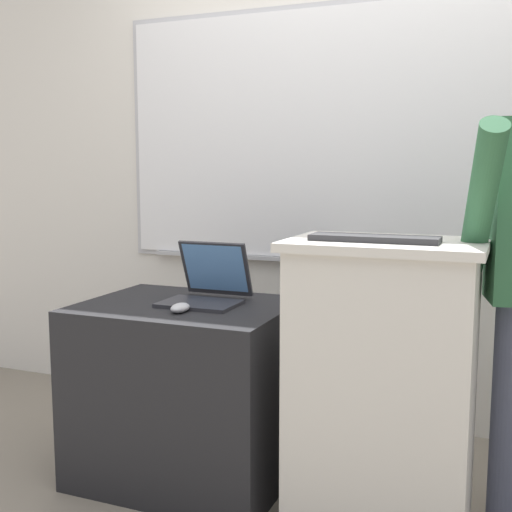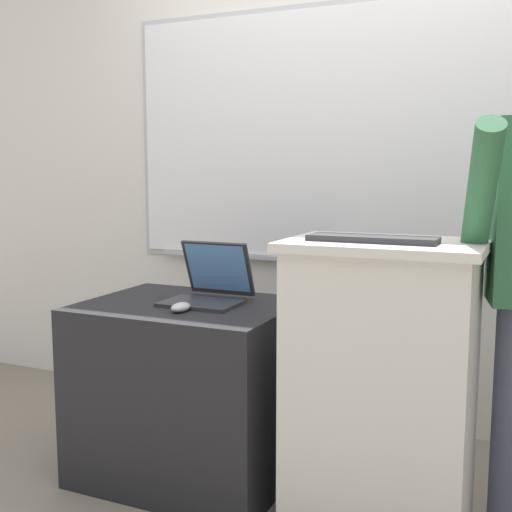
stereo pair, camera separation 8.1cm
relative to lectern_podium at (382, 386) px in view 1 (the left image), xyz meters
The scene contains 6 objects.
back_wall 1.38m from the lectern_podium, 105.75° to the left, with size 6.40×0.17×2.90m.
lectern_podium is the anchor object (origin of this frame).
side_desk 0.81m from the lectern_podium, behind, with size 0.81×0.64×0.71m.
laptop 0.79m from the lectern_podium, 168.33° to the left, with size 0.30×0.30×0.24m.
wireless_keyboard 0.51m from the lectern_podium, 115.94° to the right, with size 0.41×0.12×0.02m.
computer_mouse_by_laptop 0.78m from the lectern_podium, behind, with size 0.06×0.10×0.03m.
Camera 1 is at (0.66, -1.77, 1.23)m, focal length 45.00 mm.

